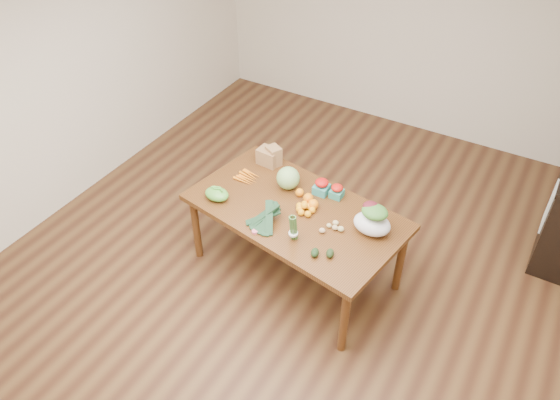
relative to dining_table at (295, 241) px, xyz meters
The scene contains 24 objects.
floor 0.39m from the dining_table, behind, with size 6.00×6.00×0.00m, color brown.
room_walls 0.98m from the dining_table, behind, with size 5.02×6.02×2.70m.
dining_table is the anchor object (origin of this frame).
dish_towel 2.35m from the dining_table, 36.93° to the left, with size 0.02×0.28×0.45m, color white.
paper_bag 0.85m from the dining_table, 139.84° to the left, with size 0.27×0.22×0.19m, color #9C6846, non-canonical shape.
cabbage 0.57m from the dining_table, 131.75° to the left, with size 0.21×0.21×0.21m, color #87B669.
strawberry_basket_a 0.54m from the dining_table, 74.78° to the left, with size 0.13×0.13×0.12m, color red, non-canonical shape.
strawberry_basket_b 0.58m from the dining_table, 55.95° to the left, with size 0.11×0.11×0.10m, color red, non-canonical shape.
orange_a 0.45m from the dining_table, 108.82° to the left, with size 0.07×0.07×0.07m, color orange.
orange_b 0.44m from the dining_table, 73.06° to the left, with size 0.09×0.09×0.09m, color #F0A20E.
orange_c 0.45m from the dining_table, 36.17° to the left, with size 0.09×0.09×0.09m, color orange.
mandarin_cluster 0.43m from the dining_table, 13.89° to the left, with size 0.18×0.18×0.09m, color #FFAB0F, non-canonical shape.
carrots 0.72m from the dining_table, 164.58° to the left, with size 0.22×0.19×0.03m, color orange, non-canonical shape.
snap_pea_bag 0.82m from the dining_table, 162.15° to the right, with size 0.22×0.17×0.10m, color #4B9A34.
kale_bunch 0.57m from the dining_table, 112.38° to the right, with size 0.32×0.40×0.16m, color black, non-canonical shape.
asparagus_bundle 0.62m from the dining_table, 64.49° to the right, with size 0.08×0.08×0.25m, color #4A813B, non-canonical shape.
potato_a 0.53m from the dining_table, ahead, with size 0.04×0.04×0.04m, color tan.
potato_b 0.53m from the dining_table, 24.27° to the right, with size 0.05×0.05×0.04m, color tan.
potato_c 0.56m from the dining_table, ahead, with size 0.05×0.05×0.04m, color tan.
potato_d 0.55m from the dining_table, ahead, with size 0.05×0.05×0.05m, color tan.
potato_e 0.60m from the dining_table, ahead, with size 0.06×0.05×0.05m, color tan.
avocado_a 0.69m from the dining_table, 46.15° to the right, with size 0.06×0.09×0.06m, color black.
avocado_b 0.73m from the dining_table, 35.56° to the right, with size 0.06×0.09×0.06m, color black.
salad_bag 0.83m from the dining_table, ahead, with size 0.31×0.23×0.24m, color silver, non-canonical shape.
Camera 1 is at (1.74, -3.12, 3.76)m, focal length 35.00 mm.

